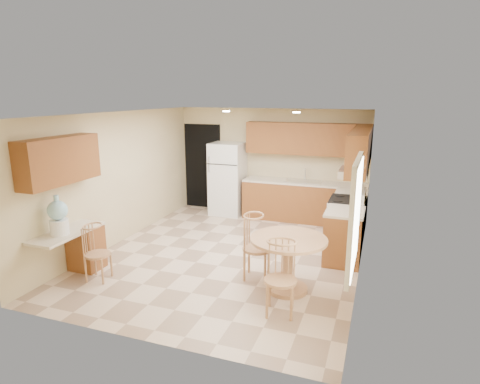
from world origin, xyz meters
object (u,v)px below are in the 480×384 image
(chair_table_b, at_px, (279,274))
(water_crock, at_px, (58,217))
(refrigerator, at_px, (228,179))
(dining_table, at_px, (288,256))
(stove, at_px, (346,222))
(chair_desk, at_px, (93,249))
(chair_table_a, at_px, (255,243))

(chair_table_b, xyz_separation_m, water_crock, (-3.35, -0.12, 0.44))
(refrigerator, xyz_separation_m, dining_table, (2.25, -3.37, -0.32))
(stove, relative_size, chair_table_b, 1.11)
(chair_table_b, relative_size, water_crock, 1.62)
(refrigerator, relative_size, chair_desk, 1.96)
(dining_table, xyz_separation_m, water_crock, (-3.30, -0.86, 0.51))
(refrigerator, distance_m, chair_table_a, 3.64)
(refrigerator, distance_m, water_crock, 4.36)
(chair_table_a, xyz_separation_m, chair_desk, (-2.30, -0.86, -0.09))
(refrigerator, bearing_deg, stove, -22.99)
(stove, bearing_deg, dining_table, -106.29)
(chair_table_a, xyz_separation_m, chair_table_b, (0.60, -0.90, -0.02))
(refrigerator, relative_size, chair_table_b, 1.74)
(refrigerator, bearing_deg, chair_table_a, -62.19)
(water_crock, bearing_deg, chair_desk, 19.11)
(chair_desk, xyz_separation_m, water_crock, (-0.45, -0.16, 0.51))
(chair_table_b, height_order, chair_desk, chair_table_b)
(refrigerator, height_order, chair_desk, refrigerator)
(chair_desk, bearing_deg, chair_table_a, 101.53)
(dining_table, distance_m, water_crock, 3.45)
(stove, height_order, chair_table_b, stove)
(stove, height_order, chair_desk, stove)
(water_crock, bearing_deg, chair_table_b, 2.03)
(dining_table, bearing_deg, stove, 73.71)
(chair_table_a, bearing_deg, water_crock, -75.30)
(chair_table_b, bearing_deg, dining_table, -95.73)
(stove, relative_size, chair_desk, 1.25)
(dining_table, height_order, chair_table_a, chair_table_a)
(dining_table, bearing_deg, chair_table_a, 164.50)
(stove, xyz_separation_m, chair_table_a, (-1.18, -2.00, 0.15))
(chair_table_a, bearing_deg, dining_table, 68.92)
(chair_table_b, bearing_deg, chair_desk, -10.31)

